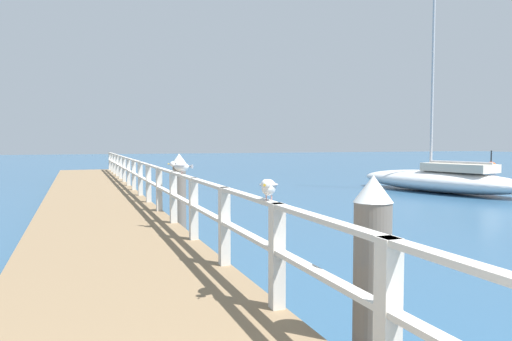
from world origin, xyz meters
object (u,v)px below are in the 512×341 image
Objects in this scene: dock_piling_far at (179,192)px; seagull_foreground at (269,186)px; dock_piling_near at (372,286)px; seagull_background at (181,166)px; channel_buoy at (491,167)px; boat_0 at (440,180)px.

seagull_foreground is at bearing -93.66° from dock_piling_far.
dock_piling_near is 7.11m from dock_piling_far.
seagull_background is at bearing -100.58° from dock_piling_far.
dock_piling_near is 1.00× the size of dock_piling_far.
dock_piling_far is at bearing 90.00° from dock_piling_near.
seagull_foreground reaches higher than channel_buoy.
dock_piling_far is 3.85× the size of seagull_foreground.
seagull_foreground is 1.13× the size of seagull_background.
seagull_foreground is at bearing -151.01° from boat_0.
channel_buoy is at bearing -15.29° from seagull_background.
seagull_background is 26.77m from channel_buoy.
seagull_background is (-0.00, 3.94, 0.00)m from seagull_foreground.
dock_piling_near is 4.34× the size of seagull_background.
dock_piling_far reaches higher than channel_buoy.
seagull_background is at bearing -147.07° from channel_buoy.
boat_0 is at bearing -107.05° from seagull_foreground.
channel_buoy is (11.08, 7.97, -0.12)m from boat_0.
seagull_foreground is at bearing -140.54° from channel_buoy.
boat_0 is at bearing -18.20° from seagull_background.
dock_piling_far is 25.35m from channel_buoy.
seagull_foreground is 3.94m from seagull_background.
dock_piling_far is 11.87m from boat_0.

